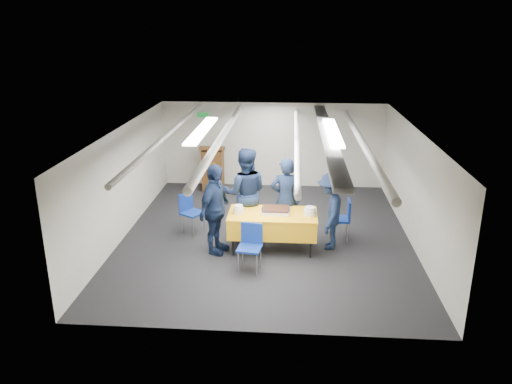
{
  "coord_description": "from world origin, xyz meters",
  "views": [
    {
      "loc": [
        0.49,
        -9.76,
        4.32
      ],
      "look_at": [
        -0.2,
        -0.2,
        1.05
      ],
      "focal_mm": 35.0,
      "sensor_mm": 36.0,
      "label": 1
    }
  ],
  "objects_px": {
    "chair_right": "(343,216)",
    "sailor_a": "(286,199)",
    "sailor_b": "(245,193)",
    "serving_table": "(272,223)",
    "sailor_c": "(215,210)",
    "chair_near": "(251,242)",
    "sheet_cake": "(276,210)",
    "sailor_d": "(331,211)",
    "podium": "(213,167)",
    "chair_left": "(190,209)"
  },
  "relations": [
    {
      "from": "podium",
      "to": "serving_table",
      "type": "bearing_deg",
      "value": -64.51
    },
    {
      "from": "chair_left",
      "to": "sheet_cake",
      "type": "bearing_deg",
      "value": -20.91
    },
    {
      "from": "serving_table",
      "to": "sailor_a",
      "type": "distance_m",
      "value": 0.66
    },
    {
      "from": "sailor_b",
      "to": "sailor_d",
      "type": "height_order",
      "value": "sailor_b"
    },
    {
      "from": "sailor_b",
      "to": "sailor_c",
      "type": "bearing_deg",
      "value": 54.96
    },
    {
      "from": "podium",
      "to": "sailor_d",
      "type": "bearing_deg",
      "value": -50.44
    },
    {
      "from": "serving_table",
      "to": "chair_right",
      "type": "xyz_separation_m",
      "value": [
        1.44,
        0.58,
        -0.03
      ]
    },
    {
      "from": "serving_table",
      "to": "chair_right",
      "type": "bearing_deg",
      "value": 21.99
    },
    {
      "from": "sheet_cake",
      "to": "chair_near",
      "type": "height_order",
      "value": "chair_near"
    },
    {
      "from": "serving_table",
      "to": "chair_left",
      "type": "relative_size",
      "value": 1.99
    },
    {
      "from": "podium",
      "to": "chair_near",
      "type": "xyz_separation_m",
      "value": [
        1.4,
        -4.55,
        -0.08
      ]
    },
    {
      "from": "sailor_a",
      "to": "sailor_b",
      "type": "distance_m",
      "value": 0.85
    },
    {
      "from": "sailor_c",
      "to": "sailor_a",
      "type": "bearing_deg",
      "value": -42.27
    },
    {
      "from": "chair_right",
      "to": "sailor_b",
      "type": "distance_m",
      "value": 2.09
    },
    {
      "from": "chair_right",
      "to": "sailor_d",
      "type": "xyz_separation_m",
      "value": [
        -0.3,
        -0.41,
        0.25
      ]
    },
    {
      "from": "sheet_cake",
      "to": "sailor_c",
      "type": "distance_m",
      "value": 1.2
    },
    {
      "from": "sailor_a",
      "to": "sailor_b",
      "type": "bearing_deg",
      "value": -7.25
    },
    {
      "from": "chair_near",
      "to": "sailor_b",
      "type": "xyz_separation_m",
      "value": [
        -0.23,
        1.47,
        0.43
      ]
    },
    {
      "from": "chair_right",
      "to": "sailor_c",
      "type": "distance_m",
      "value": 2.7
    },
    {
      "from": "serving_table",
      "to": "sailor_b",
      "type": "bearing_deg",
      "value": 134.47
    },
    {
      "from": "serving_table",
      "to": "chair_near",
      "type": "bearing_deg",
      "value": -112.82
    },
    {
      "from": "sheet_cake",
      "to": "sailor_a",
      "type": "height_order",
      "value": "sailor_a"
    },
    {
      "from": "sheet_cake",
      "to": "sailor_b",
      "type": "xyz_separation_m",
      "value": [
        -0.65,
        0.56,
        0.14
      ]
    },
    {
      "from": "chair_near",
      "to": "sailor_b",
      "type": "relative_size",
      "value": 0.45
    },
    {
      "from": "sailor_b",
      "to": "serving_table",
      "type": "bearing_deg",
      "value": 131.11
    },
    {
      "from": "chair_near",
      "to": "sailor_a",
      "type": "relative_size",
      "value": 0.5
    },
    {
      "from": "sailor_d",
      "to": "podium",
      "type": "bearing_deg",
      "value": -131.99
    },
    {
      "from": "podium",
      "to": "chair_left",
      "type": "relative_size",
      "value": 1.44
    },
    {
      "from": "podium",
      "to": "sailor_b",
      "type": "distance_m",
      "value": 3.31
    },
    {
      "from": "sailor_d",
      "to": "serving_table",
      "type": "bearing_deg",
      "value": -72.88
    },
    {
      "from": "serving_table",
      "to": "sailor_b",
      "type": "distance_m",
      "value": 0.94
    },
    {
      "from": "chair_right",
      "to": "sailor_a",
      "type": "xyz_separation_m",
      "value": [
        -1.2,
        -0.06,
        0.35
      ]
    },
    {
      "from": "serving_table",
      "to": "podium",
      "type": "distance_m",
      "value": 4.09
    },
    {
      "from": "sailor_c",
      "to": "sailor_d",
      "type": "xyz_separation_m",
      "value": [
        2.25,
        0.39,
        -0.12
      ]
    },
    {
      "from": "sheet_cake",
      "to": "sailor_c",
      "type": "xyz_separation_m",
      "value": [
        -1.16,
        -0.26,
        0.08
      ]
    },
    {
      "from": "serving_table",
      "to": "sailor_d",
      "type": "height_order",
      "value": "sailor_d"
    },
    {
      "from": "sheet_cake",
      "to": "chair_right",
      "type": "height_order",
      "value": "chair_right"
    },
    {
      "from": "sailor_b",
      "to": "sailor_c",
      "type": "distance_m",
      "value": 0.97
    },
    {
      "from": "chair_right",
      "to": "sailor_a",
      "type": "height_order",
      "value": "sailor_a"
    },
    {
      "from": "sailor_c",
      "to": "sailor_d",
      "type": "relative_size",
      "value": 1.15
    },
    {
      "from": "chair_right",
      "to": "chair_left",
      "type": "height_order",
      "value": "same"
    },
    {
      "from": "sailor_b",
      "to": "sailor_d",
      "type": "distance_m",
      "value": 1.81
    },
    {
      "from": "sailor_a",
      "to": "sailor_d",
      "type": "bearing_deg",
      "value": 156.89
    },
    {
      "from": "chair_near",
      "to": "sailor_a",
      "type": "height_order",
      "value": "sailor_a"
    },
    {
      "from": "sheet_cake",
      "to": "chair_left",
      "type": "distance_m",
      "value": 2.02
    },
    {
      "from": "chair_near",
      "to": "sailor_d",
      "type": "distance_m",
      "value": 1.85
    },
    {
      "from": "chair_near",
      "to": "sailor_a",
      "type": "distance_m",
      "value": 1.56
    },
    {
      "from": "sheet_cake",
      "to": "chair_near",
      "type": "relative_size",
      "value": 0.64
    },
    {
      "from": "chair_near",
      "to": "sailor_c",
      "type": "distance_m",
      "value": 1.05
    },
    {
      "from": "chair_right",
      "to": "sailor_a",
      "type": "bearing_deg",
      "value": -177.31
    }
  ]
}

